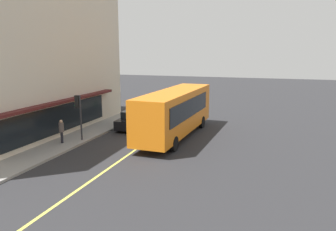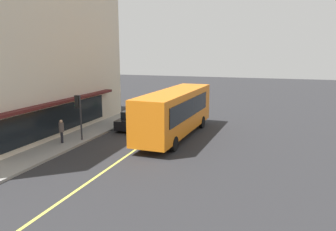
{
  "view_description": "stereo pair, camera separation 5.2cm",
  "coord_description": "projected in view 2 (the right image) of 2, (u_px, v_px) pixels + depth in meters",
  "views": [
    {
      "loc": [
        -20.56,
        -8.57,
        6.45
      ],
      "look_at": [
        2.58,
        -0.92,
        1.6
      ],
      "focal_mm": 35.12,
      "sensor_mm": 36.0,
      "label": 1
    },
    {
      "loc": [
        -20.55,
        -8.62,
        6.45
      ],
      "look_at": [
        2.58,
        -0.92,
        1.6
      ],
      "focal_mm": 35.12,
      "sensor_mm": 36.0,
      "label": 2
    }
  ],
  "objects": [
    {
      "name": "storefront_building",
      "position": [
        9.0,
        56.0,
        24.78
      ],
      "size": [
        19.63,
        9.33,
        12.09
      ],
      "color": "beige",
      "rests_on": "ground"
    },
    {
      "name": "sidewalk",
      "position": [
        80.0,
        137.0,
        24.64
      ],
      "size": [
        80.0,
        2.43,
        0.15
      ],
      "primitive_type": "cube",
      "color": "gray",
      "rests_on": "ground"
    },
    {
      "name": "pedestrian_at_corner",
      "position": [
        130.0,
        108.0,
        31.12
      ],
      "size": [
        0.34,
        0.34,
        1.59
      ],
      "color": "black",
      "rests_on": "sidewalk"
    },
    {
      "name": "lane_centre_stripe",
      "position": [
        144.0,
        144.0,
        23.05
      ],
      "size": [
        36.0,
        0.16,
        0.01
      ],
      "primitive_type": "cube",
      "color": "#D8D14C",
      "rests_on": "ground"
    },
    {
      "name": "car_black",
      "position": [
        134.0,
        119.0,
        27.61
      ],
      "size": [
        4.39,
        2.05,
        1.52
      ],
      "color": "black",
      "rests_on": "ground"
    },
    {
      "name": "bus",
      "position": [
        176.0,
        111.0,
        24.63
      ],
      "size": [
        11.22,
        2.95,
        3.5
      ],
      "color": "orange",
      "rests_on": "ground"
    },
    {
      "name": "ground",
      "position": [
        144.0,
        144.0,
        23.05
      ],
      "size": [
        120.0,
        120.0,
        0.0
      ],
      "primitive_type": "plane",
      "color": "#28282B"
    },
    {
      "name": "traffic_light",
      "position": [
        78.0,
        107.0,
        23.15
      ],
      "size": [
        0.3,
        0.52,
        3.2
      ],
      "color": "#2D2D33",
      "rests_on": "sidewalk"
    },
    {
      "name": "pedestrian_waiting",
      "position": [
        61.0,
        129.0,
        22.58
      ],
      "size": [
        0.34,
        0.34,
        1.63
      ],
      "color": "black",
      "rests_on": "sidewalk"
    }
  ]
}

